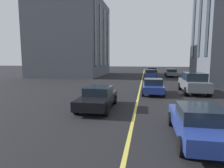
{
  "coord_description": "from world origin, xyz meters",
  "views": [
    {
      "loc": [
        0.93,
        -0.61,
        3.13
      ],
      "look_at": [
        9.87,
        0.99,
        1.93
      ],
      "focal_mm": 30.75,
      "sensor_mm": 36.0,
      "label": 1
    }
  ],
  "objects": [
    {
      "name": "car_blue_oncoming",
      "position": [
        8.51,
        -2.67,
        0.7
      ],
      "size": [
        4.4,
        1.95,
        1.37
      ],
      "color": "navy",
      "rests_on": "ground_plane"
    },
    {
      "name": "building_left_near",
      "position": [
        36.12,
        13.47,
        6.87
      ],
      "size": [
        13.66,
        12.06,
        13.75
      ],
      "color": "#565B66",
      "rests_on": "ground_plane"
    },
    {
      "name": "car_black_trailing",
      "position": [
        12.47,
        2.37,
        0.7
      ],
      "size": [
        4.4,
        1.95,
        1.37
      ],
      "color": "black",
      "rests_on": "ground_plane"
    },
    {
      "name": "car_grey_mid",
      "position": [
        35.83,
        -4.9,
        0.7
      ],
      "size": [
        4.4,
        1.95,
        1.37
      ],
      "color": "slate",
      "rests_on": "ground_plane"
    },
    {
      "name": "car_blue_near",
      "position": [
        18.18,
        -1.23,
        0.7
      ],
      "size": [
        3.9,
        1.89,
        1.4
      ],
      "color": "navy",
      "rests_on": "ground_plane"
    },
    {
      "name": "car_blue_far",
      "position": [
        32.94,
        -1.29,
        0.7
      ],
      "size": [
        3.9,
        1.89,
        1.4
      ],
      "color": "navy",
      "rests_on": "ground_plane"
    },
    {
      "name": "car_black_parked_a",
      "position": [
        41.68,
        -1.75,
        0.7
      ],
      "size": [
        4.4,
        1.95,
        1.37
      ],
      "color": "black",
      "rests_on": "ground_plane"
    },
    {
      "name": "lane_centre_line",
      "position": [
        20.0,
        0.0,
        0.0
      ],
      "size": [
        80.0,
        0.16,
        0.01
      ],
      "color": "#D8C64C",
      "rests_on": "ground_plane"
    },
    {
      "name": "car_grey_parked_b",
      "position": [
        19.37,
        -4.9,
        0.97
      ],
      "size": [
        4.7,
        2.14,
        1.88
      ],
      "color": "slate",
      "rests_on": "ground_plane"
    }
  ]
}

